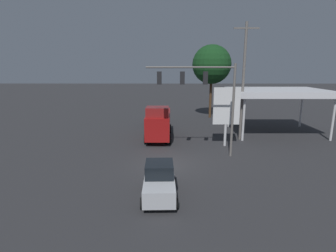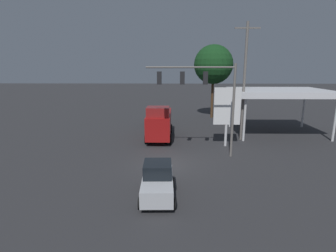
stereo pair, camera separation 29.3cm
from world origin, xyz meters
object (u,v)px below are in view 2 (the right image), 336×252
(utility_pole, at_px, (244,80))
(hatchback_crossing, at_px, (158,181))
(sedan_far, at_px, (155,118))
(street_tree, at_px, (213,65))
(delivery_truck, at_px, (159,122))
(traffic_signal_assembly, at_px, (202,89))
(price_sign, at_px, (227,108))

(utility_pole, relative_size, hatchback_crossing, 2.96)
(sedan_far, height_order, street_tree, street_tree)
(sedan_far, xyz_separation_m, street_tree, (-7.91, -5.14, 6.63))
(delivery_truck, bearing_deg, sedan_far, -172.06)
(hatchback_crossing, distance_m, street_tree, 25.89)
(traffic_signal_assembly, xyz_separation_m, utility_pole, (-4.65, -5.15, 0.41))
(hatchback_crossing, height_order, delivery_truck, delivery_truck)
(utility_pole, height_order, hatchback_crossing, utility_pole)
(sedan_far, bearing_deg, traffic_signal_assembly, 20.02)
(utility_pole, xyz_separation_m, hatchback_crossing, (7.81, 12.23, -5.05))
(delivery_truck, bearing_deg, price_sign, 68.89)
(price_sign, height_order, sedan_far, price_sign)
(price_sign, height_order, street_tree, street_tree)
(street_tree, bearing_deg, traffic_signal_assembly, 78.73)
(sedan_far, distance_m, delivery_truck, 6.58)
(utility_pole, height_order, street_tree, utility_pole)
(utility_pole, xyz_separation_m, delivery_truck, (8.33, -0.29, -4.30))
(price_sign, distance_m, street_tree, 14.71)
(price_sign, relative_size, street_tree, 0.53)
(price_sign, bearing_deg, hatchback_crossing, 59.87)
(hatchback_crossing, distance_m, delivery_truck, 12.56)
(hatchback_crossing, xyz_separation_m, street_tree, (-6.56, -24.15, 6.63))
(traffic_signal_assembly, bearing_deg, sedan_far, -69.30)
(traffic_signal_assembly, relative_size, sedan_far, 1.70)
(traffic_signal_assembly, distance_m, sedan_far, 13.57)
(hatchback_crossing, bearing_deg, street_tree, 163.25)
(traffic_signal_assembly, distance_m, hatchback_crossing, 9.03)
(price_sign, height_order, hatchback_crossing, price_sign)
(sedan_far, height_order, delivery_truck, delivery_truck)
(utility_pole, distance_m, street_tree, 12.09)
(hatchback_crossing, xyz_separation_m, delivery_truck, (0.52, -12.52, 0.75))
(traffic_signal_assembly, xyz_separation_m, delivery_truck, (3.68, -5.44, -3.89))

